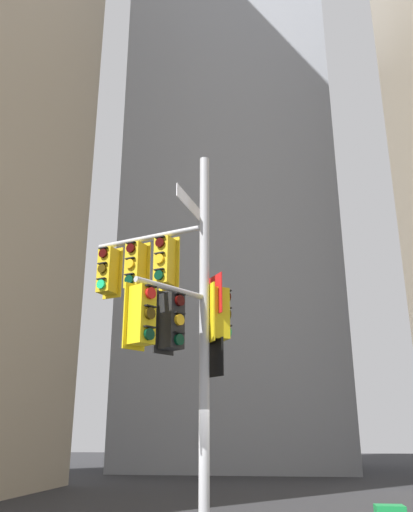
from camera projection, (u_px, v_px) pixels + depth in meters
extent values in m
cube|color=#9399A3|center=(233.00, 133.00, 43.03)|extent=(13.95, 13.95, 50.58)
cylinder|color=#B2B2B5|center=(204.00, 338.00, 10.06)|extent=(0.19, 0.19, 7.62)
cylinder|color=#B2B2B5|center=(149.00, 238.00, 11.37)|extent=(2.54, 1.00, 0.11)
cylinder|color=#B2B2B5|center=(172.00, 289.00, 9.70)|extent=(1.07, 1.50, 0.11)
cube|color=gold|center=(169.00, 264.00, 11.16)|extent=(0.46, 0.19, 1.14)
cube|color=gold|center=(165.00, 261.00, 11.00)|extent=(0.44, 0.44, 1.00)
cylinder|color=#360605|center=(160.00, 243.00, 10.94)|extent=(0.21, 0.12, 0.20)
cube|color=black|center=(160.00, 237.00, 10.98)|extent=(0.23, 0.14, 0.02)
cylinder|color=yellow|center=(159.00, 259.00, 10.83)|extent=(0.21, 0.12, 0.20)
cube|color=black|center=(159.00, 253.00, 10.87)|extent=(0.23, 0.14, 0.02)
cylinder|color=#06311C|center=(159.00, 275.00, 10.72)|extent=(0.21, 0.12, 0.20)
cube|color=black|center=(159.00, 269.00, 10.75)|extent=(0.23, 0.14, 0.02)
cube|color=gold|center=(140.00, 269.00, 11.48)|extent=(0.46, 0.19, 1.14)
cube|color=gold|center=(135.00, 266.00, 11.32)|extent=(0.44, 0.44, 1.00)
cylinder|color=#360605|center=(131.00, 248.00, 11.26)|extent=(0.21, 0.12, 0.20)
cube|color=black|center=(131.00, 243.00, 11.30)|extent=(0.23, 0.14, 0.02)
cylinder|color=yellow|center=(130.00, 264.00, 11.15)|extent=(0.21, 0.12, 0.20)
cube|color=black|center=(130.00, 258.00, 11.19)|extent=(0.23, 0.14, 0.02)
cylinder|color=#06311C|center=(129.00, 280.00, 11.04)|extent=(0.21, 0.12, 0.20)
cube|color=black|center=(129.00, 274.00, 11.07)|extent=(0.23, 0.14, 0.02)
cube|color=gold|center=(113.00, 273.00, 11.80)|extent=(0.46, 0.19, 1.14)
cube|color=gold|center=(108.00, 271.00, 11.64)|extent=(0.44, 0.44, 1.00)
cylinder|color=#360605|center=(103.00, 253.00, 11.59)|extent=(0.21, 0.12, 0.20)
cube|color=black|center=(103.00, 248.00, 11.62)|extent=(0.23, 0.14, 0.02)
cylinder|color=#3C2C06|center=(102.00, 269.00, 11.47)|extent=(0.21, 0.12, 0.20)
cube|color=black|center=(102.00, 263.00, 11.51)|extent=(0.23, 0.14, 0.02)
cylinder|color=#19C672|center=(101.00, 284.00, 11.36)|extent=(0.21, 0.12, 0.20)
cube|color=black|center=(101.00, 279.00, 11.39)|extent=(0.23, 0.14, 0.02)
cube|color=black|center=(164.00, 323.00, 9.62)|extent=(0.30, 0.41, 1.14)
cube|color=black|center=(171.00, 321.00, 9.50)|extent=(0.47, 0.47, 1.00)
cylinder|color=#360605|center=(180.00, 300.00, 9.49)|extent=(0.16, 0.20, 0.20)
cube|color=black|center=(180.00, 294.00, 9.52)|extent=(0.18, 0.22, 0.02)
cylinder|color=yellow|center=(179.00, 320.00, 9.38)|extent=(0.16, 0.20, 0.20)
cube|color=black|center=(180.00, 313.00, 9.41)|extent=(0.18, 0.22, 0.02)
cylinder|color=#06311C|center=(179.00, 339.00, 9.26)|extent=(0.16, 0.20, 0.20)
cube|color=black|center=(179.00, 333.00, 9.30)|extent=(0.18, 0.22, 0.02)
cube|color=yellow|center=(135.00, 317.00, 9.13)|extent=(0.30, 0.41, 1.14)
cube|color=yellow|center=(142.00, 315.00, 9.01)|extent=(0.47, 0.47, 1.00)
cylinder|color=red|center=(151.00, 293.00, 9.00)|extent=(0.16, 0.20, 0.20)
cube|color=black|center=(151.00, 286.00, 9.03)|extent=(0.18, 0.22, 0.02)
cylinder|color=#3C2C06|center=(150.00, 313.00, 8.89)|extent=(0.16, 0.20, 0.20)
cube|color=black|center=(150.00, 306.00, 8.92)|extent=(0.18, 0.22, 0.02)
cylinder|color=#06311C|center=(149.00, 334.00, 8.77)|extent=(0.16, 0.20, 0.20)
cube|color=black|center=(150.00, 327.00, 8.81)|extent=(0.18, 0.22, 0.02)
cube|color=yellow|center=(209.00, 313.00, 10.25)|extent=(0.27, 0.43, 1.14)
cube|color=yellow|center=(218.00, 314.00, 10.32)|extent=(0.46, 0.46, 1.00)
cylinder|color=#360605|center=(228.00, 297.00, 10.50)|extent=(0.15, 0.20, 0.20)
cube|color=black|center=(228.00, 292.00, 10.54)|extent=(0.17, 0.23, 0.02)
cylinder|color=#3C2C06|center=(228.00, 315.00, 10.39)|extent=(0.15, 0.20, 0.20)
cube|color=black|center=(228.00, 309.00, 10.43)|extent=(0.17, 0.23, 0.02)
cylinder|color=#19C672|center=(228.00, 333.00, 10.28)|extent=(0.15, 0.20, 0.20)
cube|color=black|center=(228.00, 326.00, 10.32)|extent=(0.17, 0.23, 0.02)
cube|color=white|center=(189.00, 203.00, 11.08)|extent=(0.27, 1.34, 0.28)
cube|color=#19479E|center=(189.00, 203.00, 11.08)|extent=(0.26, 1.30, 0.24)
cube|color=red|center=(214.00, 295.00, 10.42)|extent=(0.36, 0.54, 0.80)
cube|color=white|center=(214.00, 295.00, 10.42)|extent=(0.34, 0.51, 0.76)
cube|color=black|center=(214.00, 358.00, 10.07)|extent=(0.43, 0.45, 0.72)
cube|color=white|center=(214.00, 358.00, 10.07)|extent=(0.40, 0.41, 0.68)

